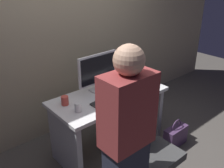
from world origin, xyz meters
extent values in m
plane|color=#4C4742|center=(0.00, 0.00, 0.00)|extent=(9.00, 9.00, 0.00)
cube|color=tan|center=(0.00, 0.83, 1.50)|extent=(6.40, 0.10, 3.00)
cube|color=white|center=(0.00, 0.00, 0.73)|extent=(1.38, 0.66, 0.04)
cube|color=#B2B2B7|center=(-0.63, 0.00, 0.35)|extent=(0.06, 0.58, 0.71)
cube|color=#B2B2B7|center=(0.63, 0.00, 0.35)|extent=(0.06, 0.58, 0.71)
cube|color=#3F3F3F|center=(-0.14, -0.82, 0.46)|extent=(0.44, 0.44, 0.08)
cube|color=#3F3F3F|center=(-0.14, -0.63, 0.72)|extent=(0.40, 0.06, 0.44)
cube|color=maroon|center=(-0.57, -0.88, 1.14)|extent=(0.40, 0.24, 0.58)
sphere|color=tan|center=(-0.57, -0.88, 1.53)|extent=(0.22, 0.22, 0.22)
cube|color=silver|center=(-0.03, 0.17, 0.76)|extent=(0.20, 0.14, 0.02)
cube|color=silver|center=(-0.03, 0.17, 0.80)|extent=(0.04, 0.03, 0.08)
cube|color=silver|center=(-0.03, 0.17, 1.02)|extent=(0.54, 0.04, 0.36)
cube|color=black|center=(-0.03, 0.16, 1.02)|extent=(0.50, 0.01, 0.32)
cube|color=#262626|center=(-0.11, -0.11, 0.76)|extent=(0.44, 0.16, 0.02)
ellipsoid|color=black|center=(0.21, -0.09, 0.76)|extent=(0.06, 0.10, 0.03)
cylinder|color=silver|center=(-0.49, -0.09, 0.80)|extent=(0.07, 0.07, 0.10)
cylinder|color=#D84C3F|center=(-0.52, 0.12, 0.80)|extent=(0.08, 0.08, 0.10)
cube|color=beige|center=(0.51, 0.09, 0.77)|extent=(0.18, 0.12, 0.04)
cube|color=#3359A5|center=(0.51, 0.09, 0.80)|extent=(0.19, 0.17, 0.02)
cube|color=white|center=(0.51, 0.08, 0.82)|extent=(0.20, 0.18, 0.03)
cube|color=red|center=(0.52, 0.08, 0.85)|extent=(0.21, 0.15, 0.02)
cube|color=#338C59|center=(0.51, 0.08, 0.88)|extent=(0.18, 0.13, 0.03)
cube|color=black|center=(0.51, -0.20, 0.75)|extent=(0.10, 0.16, 0.01)
cube|color=#4C3356|center=(0.66, -0.53, 0.13)|extent=(0.34, 0.14, 0.26)
torus|color=#4C3356|center=(0.66, -0.53, 0.29)|extent=(0.18, 0.02, 0.18)
camera|label=1|loc=(-1.68, -2.00, 2.07)|focal=40.06mm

